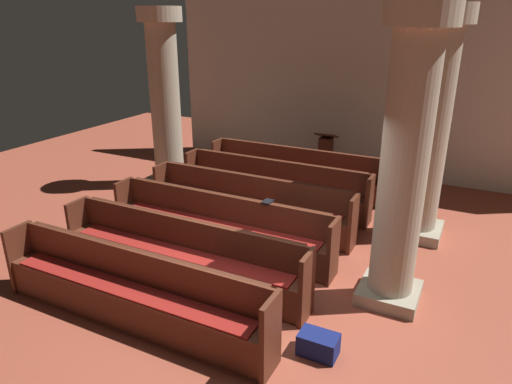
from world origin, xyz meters
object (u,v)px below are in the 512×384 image
pew_row_3 (219,223)px  pillar_aisle_rear (405,160)px  pew_row_1 (274,183)px  pillar_aisle_side (429,124)px  pew_row_4 (180,251)px  pew_row_0 (294,169)px  pew_row_2 (249,201)px  hymn_book (268,202)px  kneeler_box_navy (318,344)px  lectern (325,159)px  pillar_far_side (165,97)px  pew_row_5 (129,288)px

pew_row_3 → pillar_aisle_rear: bearing=-2.7°
pew_row_1 → pillar_aisle_side: (2.73, -0.01, 1.45)m
pew_row_3 → pew_row_4: (0.00, -1.04, 0.00)m
pew_row_0 → pew_row_2: same height
hymn_book → kneeler_box_navy: size_ratio=0.43×
lectern → pew_row_0: bearing=-104.6°
hymn_book → pillar_far_side: bearing=148.4°
pew_row_1 → lectern: 2.24m
pillar_aisle_side → pillar_aisle_rear: (-0.00, -2.21, 0.00)m
pew_row_3 → pew_row_2: bearing=90.0°
pew_row_4 → hymn_book: size_ratio=20.16×
pew_row_2 → pew_row_1: bearing=90.0°
pew_row_4 → kneeler_box_navy: size_ratio=8.76×
pew_row_5 → pillar_far_side: 5.34m
pillar_aisle_rear → lectern: (-2.42, 4.43, -1.50)m
pillar_far_side → kneeler_box_navy: bearing=-38.4°
pew_row_3 → pillar_aisle_side: 3.72m
pew_row_0 → pew_row_3: same height
pew_row_3 → pillar_aisle_rear: pillar_aisle_rear is taller
pew_row_5 → pillar_aisle_side: pillar_aisle_side is taller
pew_row_3 → pew_row_5: same height
pew_row_0 → pew_row_2: bearing=-90.0°
pew_row_5 → pew_row_4: bearing=90.0°
pew_row_4 → kneeler_box_navy: bearing=-13.8°
pew_row_0 → pew_row_2: size_ratio=1.00×
pew_row_3 → pillar_far_side: (-2.68, 2.30, 1.45)m
pew_row_1 → pew_row_5: size_ratio=1.00×
kneeler_box_navy → pillar_aisle_rear: bearing=71.8°
pew_row_5 → hymn_book: 2.44m
pew_row_0 → pew_row_3: (0.00, -3.12, 0.00)m
kneeler_box_navy → pew_row_1: bearing=121.4°
pew_row_0 → lectern: bearing=75.4°
pillar_far_side → pillar_aisle_rear: 5.92m
pillar_far_side → pillar_aisle_rear: (5.40, -2.43, 0.00)m
pew_row_1 → pew_row_4: size_ratio=1.00×
pew_row_1 → pew_row_4: same height
pew_row_2 → pew_row_4: bearing=-90.0°
pillar_aisle_rear → pillar_far_side: bearing=155.7°
pillar_far_side → kneeler_box_navy: size_ratio=8.58×
pillar_aisle_rear → pew_row_5: bearing=-144.4°
pew_row_3 → pew_row_0: bearing=90.0°
hymn_book → kneeler_box_navy: bearing=-50.3°
pillar_aisle_rear → hymn_book: 2.23m
pew_row_2 → pew_row_4: size_ratio=1.00×
pillar_far_side → hymn_book: 4.16m
pew_row_0 → pillar_far_side: 3.15m
pillar_far_side → lectern: pillar_far_side is taller
pew_row_0 → pew_row_4: bearing=-90.0°
pew_row_3 → pew_row_5: 2.08m
pew_row_0 → pew_row_1: bearing=-90.0°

